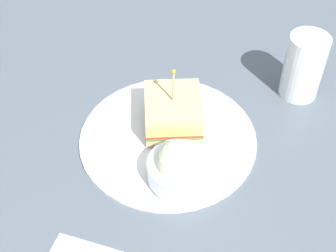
# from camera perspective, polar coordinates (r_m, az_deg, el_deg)

# --- Properties ---
(ground_plane) EXTENTS (0.90, 0.90, 0.02)m
(ground_plane) POSITION_cam_1_polar(r_m,az_deg,el_deg) (0.75, -0.00, -2.09)
(ground_plane) COLOR #4C5660
(plate) EXTENTS (0.28, 0.28, 0.01)m
(plate) POSITION_cam_1_polar(r_m,az_deg,el_deg) (0.74, -0.00, -1.33)
(plate) COLOR white
(plate) RESTS_ON ground_plane
(sandwich_half_center) EXTENTS (0.09, 0.10, 0.11)m
(sandwich_half_center) POSITION_cam_1_polar(r_m,az_deg,el_deg) (0.73, 0.62, 1.74)
(sandwich_half_center) COLOR tan
(sandwich_half_center) RESTS_ON plate
(coleslaw_bowl) EXTENTS (0.09, 0.09, 0.07)m
(coleslaw_bowl) POSITION_cam_1_polar(r_m,az_deg,el_deg) (0.66, 1.39, -4.84)
(coleslaw_bowl) COLOR white
(coleslaw_bowl) RESTS_ON plate
(drink_glass) EXTENTS (0.06, 0.06, 0.11)m
(drink_glass) POSITION_cam_1_polar(r_m,az_deg,el_deg) (0.81, 15.99, 6.67)
(drink_glass) COLOR #B74C33
(drink_glass) RESTS_ON ground_plane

